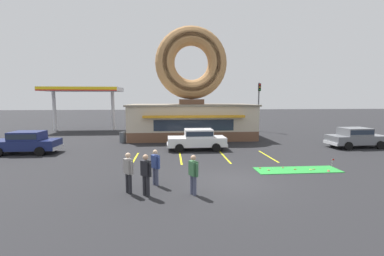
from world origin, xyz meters
name	(u,v)px	position (x,y,z in m)	size (l,w,h in m)	color
ground_plane	(232,181)	(0.00, 0.00, 0.00)	(160.00, 160.00, 0.00)	#232326
donut_shop_building	(191,100)	(-0.81, 13.94, 3.74)	(12.30, 6.75, 10.96)	brown
putting_mat	(297,170)	(4.06, 1.52, 0.01)	(4.62, 1.35, 0.03)	green
mini_donut_near_left	(260,168)	(2.10, 1.96, 0.05)	(0.13, 0.13, 0.04)	brown
mini_donut_near_right	(314,169)	(4.99, 1.47, 0.05)	(0.13, 0.13, 0.04)	#A5724C
mini_donut_mid_left	(311,170)	(4.76, 1.39, 0.05)	(0.13, 0.13, 0.04)	#E5C666
mini_donut_mid_centre	(328,170)	(5.66, 1.19, 0.05)	(0.13, 0.13, 0.04)	#D17F47
mini_donut_mid_right	(283,167)	(3.42, 1.95, 0.05)	(0.13, 0.13, 0.04)	#A5724C
mini_donut_far_left	(295,169)	(3.94, 1.54, 0.05)	(0.13, 0.13, 0.04)	brown
mini_donut_far_centre	(328,171)	(5.53, 1.00, 0.05)	(0.13, 0.13, 0.04)	#D8667F
mini_donut_far_right	(269,170)	(2.42, 1.52, 0.05)	(0.13, 0.13, 0.04)	#A5724C
golf_ball	(272,168)	(2.77, 1.84, 0.05)	(0.04, 0.04, 0.04)	white
putting_flag_pin	(333,161)	(6.16, 1.62, 0.44)	(0.13, 0.01, 0.55)	silver
car_grey	(356,137)	(11.94, 7.48, 0.87)	(4.64, 2.14, 1.60)	slate
car_navy	(26,142)	(-13.20, 7.29, 0.87)	(4.57, 2.00, 1.60)	navy
car_white	(197,139)	(-0.86, 7.62, 0.87)	(4.58, 2.02, 1.60)	silver
pedestrian_blue_sweater_man	(128,171)	(-4.67, -1.19, 0.96)	(0.43, 0.47, 1.72)	#232328
pedestrian_hooded_kid	(193,173)	(-1.99, -1.61, 0.92)	(0.39, 0.54, 1.66)	#474C66
pedestrian_leather_jacket_man	(155,166)	(-3.61, -0.28, 0.91)	(0.42, 0.49, 1.64)	#474C66
pedestrian_clipboard_woman	(146,173)	(-3.91, -1.55, 0.95)	(0.47, 0.43, 1.71)	#232328
trash_bin	(123,137)	(-7.18, 11.34, 0.50)	(0.57, 0.57, 0.97)	#51565B
traffic_light_pole	(259,100)	(7.62, 18.19, 3.71)	(0.28, 0.47, 5.80)	#595B60
gas_station_canopy	(83,91)	(-13.52, 20.85, 4.86)	(9.00, 4.46, 5.30)	silver
parking_stripe_far_left	(135,159)	(-5.26, 5.00, 0.00)	(0.12, 3.60, 0.01)	yellow
parking_stripe_left	(181,158)	(-2.26, 5.00, 0.00)	(0.12, 3.60, 0.01)	yellow
parking_stripe_mid_left	(225,157)	(0.74, 5.00, 0.00)	(0.12, 3.60, 0.01)	yellow
parking_stripe_centre	(268,156)	(3.74, 5.00, 0.00)	(0.12, 3.60, 0.01)	yellow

